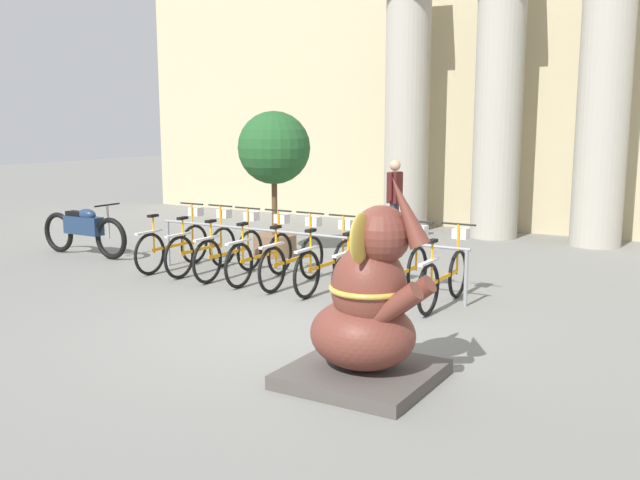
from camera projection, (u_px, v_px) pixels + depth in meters
The scene contains 19 objects.
ground_plane at pixel (293, 327), 8.30m from camera, with size 60.00×60.00×0.00m, color slate.
building_facade at pixel (513, 91), 15.08m from camera, with size 20.00×0.20×6.00m.
column_left at pixel (407, 109), 15.31m from camera, with size 1.19×1.19×5.16m.
column_middle at pixel (498, 108), 14.30m from camera, with size 1.19×1.19×5.16m.
column_right at pixel (603, 107), 13.29m from camera, with size 1.19×1.19×5.16m.
bike_rack at pixel (299, 241), 10.44m from camera, with size 5.22×0.05×0.77m.
bicycle_0 at pixel (175, 244), 11.54m from camera, with size 0.48×1.71×1.03m.
bicycle_1 at pixel (203, 247), 11.28m from camera, with size 0.48×1.71×1.03m.
bicycle_2 at pixel (231, 251), 10.95m from camera, with size 0.48×1.71×1.03m.
bicycle_3 at pixel (262, 254), 10.66m from camera, with size 0.48×1.71×1.03m.
bicycle_4 at pixel (294, 258), 10.37m from camera, with size 0.48×1.71×1.03m.
bicycle_5 at pixel (328, 262), 10.07m from camera, with size 0.48×1.71×1.03m.
bicycle_6 at pixel (364, 266), 9.78m from camera, with size 0.48×1.71×1.03m.
bicycle_7 at pixel (403, 271), 9.48m from camera, with size 0.48×1.71×1.03m.
bicycle_8 at pixel (445, 275), 9.23m from camera, with size 0.48×1.71×1.03m.
elephant_statue at pixel (368, 313), 6.47m from camera, with size 1.29×1.29×1.94m.
motorcycle at pixel (84, 229), 12.63m from camera, with size 2.08×0.55×0.96m.
person_pedestrian at pixel (395, 194), 13.86m from camera, with size 0.22×0.47×1.63m.
potted_tree at pixel (274, 158), 12.44m from camera, with size 1.27×1.27×2.55m.
Camera 1 is at (4.39, -6.72, 2.39)m, focal length 40.00 mm.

